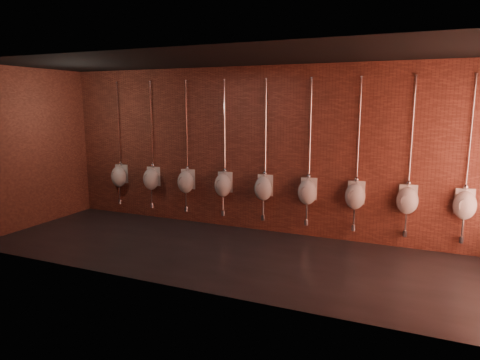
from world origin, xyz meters
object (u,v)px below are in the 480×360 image
Objects in this scene: urinal_6 at (355,195)px; urinal_8 at (465,204)px; urinal_3 at (223,184)px; urinal_2 at (186,181)px; urinal_7 at (407,199)px; urinal_5 at (307,191)px; urinal_0 at (119,176)px; urinal_1 at (151,178)px; urinal_4 at (264,188)px.

urinal_6 and urinal_8 have the same top height.
urinal_2 is at bearing 180.00° from urinal_3.
urinal_7 is (4.33, 0.00, 0.00)m from urinal_2.
urinal_0 is at bearing 180.00° from urinal_5.
urinal_1 is at bearing 180.00° from urinal_2.
urinal_5 is 2.60m from urinal_8.
urinal_6 is at bearing 0.00° from urinal_4.
urinal_7 is 0.87m from urinal_8.
urinal_4 and urinal_5 have the same top height.
urinal_0 is 6.93m from urinal_8.
urinal_2 is 1.73m from urinal_4.
urinal_0 is at bearing 180.00° from urinal_6.
urinal_0 and urinal_3 have the same top height.
urinal_2 is at bearing 180.00° from urinal_6.
urinal_2 is 4.33m from urinal_7.
urinal_5 is (4.33, 0.00, 0.00)m from urinal_0.
urinal_3 is 1.00× the size of urinal_8.
urinal_6 is at bearing 0.00° from urinal_2.
urinal_2 and urinal_4 have the same top height.
urinal_1 is 1.00× the size of urinal_4.
urinal_8 is at bearing 0.00° from urinal_6.
urinal_5 and urinal_8 have the same top height.
urinal_3 is 1.00× the size of urinal_7.
urinal_1 and urinal_5 have the same top height.
urinal_6 is (0.87, 0.00, 0.00)m from urinal_5.
urinal_4 is (2.60, 0.00, 0.00)m from urinal_1.
urinal_2 is at bearing 180.00° from urinal_7.
urinal_2 is (1.73, 0.00, 0.00)m from urinal_0.
urinal_2 is 1.00× the size of urinal_7.
urinal_4 and urinal_8 have the same top height.
urinal_3 is 4.33m from urinal_8.
urinal_0 is 1.00× the size of urinal_4.
urinal_5 is at bearing 0.00° from urinal_4.
urinal_7 is (3.47, 0.00, 0.00)m from urinal_3.
urinal_6 is at bearing 0.00° from urinal_0.
urinal_4 and urinal_7 have the same top height.
urinal_2 is 3.47m from urinal_6.
urinal_0 is 1.00× the size of urinal_2.
urinal_8 is (6.93, 0.00, 0.00)m from urinal_0.
urinal_2 is 1.00× the size of urinal_4.
urinal_2 is 5.20m from urinal_8.
urinal_0 and urinal_6 have the same top height.
urinal_1 is 2.60m from urinal_4.
urinal_6 is (1.73, 0.00, 0.00)m from urinal_4.
urinal_6 is 1.73m from urinal_8.
urinal_0 is at bearing 180.00° from urinal_7.
urinal_0 is 1.00× the size of urinal_1.
urinal_1 is 1.00× the size of urinal_3.
urinal_7 is (2.60, 0.00, 0.00)m from urinal_4.
urinal_2 and urinal_5 have the same top height.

